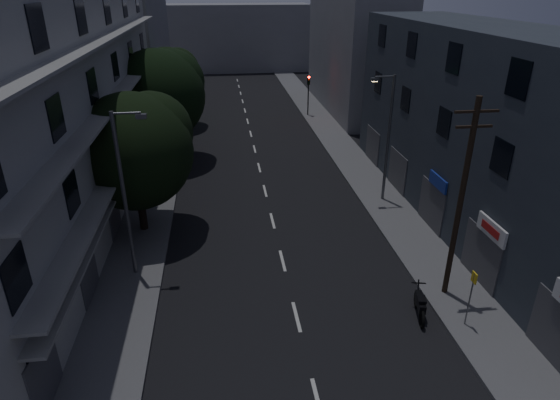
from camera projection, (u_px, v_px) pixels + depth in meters
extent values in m
plane|color=black|center=(259.00, 165.00, 36.73)|extent=(160.00, 160.00, 0.00)
cube|color=#565659|center=(161.00, 169.00, 35.81)|extent=(3.00, 90.00, 0.15)
cube|color=#565659|center=(351.00, 160.00, 37.57)|extent=(3.00, 90.00, 0.15)
cube|color=beige|center=(297.00, 317.00, 20.10)|extent=(0.15, 2.00, 0.01)
cube|color=beige|center=(283.00, 261.00, 24.14)|extent=(0.15, 2.00, 0.01)
cube|color=beige|center=(273.00, 221.00, 28.19)|extent=(0.15, 2.00, 0.01)
cube|color=beige|center=(265.00, 191.00, 32.23)|extent=(0.15, 2.00, 0.01)
cube|color=beige|center=(259.00, 168.00, 36.27)|extent=(0.15, 2.00, 0.01)
cube|color=beige|center=(255.00, 149.00, 40.32)|extent=(0.15, 2.00, 0.01)
cube|color=beige|center=(251.00, 134.00, 44.36)|extent=(0.15, 2.00, 0.01)
cube|color=beige|center=(248.00, 121.00, 48.41)|extent=(0.15, 2.00, 0.01)
cube|color=beige|center=(245.00, 110.00, 52.45)|extent=(0.15, 2.00, 0.01)
cube|color=beige|center=(243.00, 101.00, 56.49)|extent=(0.15, 2.00, 0.01)
cube|color=beige|center=(241.00, 93.00, 60.54)|extent=(0.15, 2.00, 0.01)
cube|color=beige|center=(239.00, 86.00, 64.58)|extent=(0.15, 2.00, 0.01)
cube|color=beige|center=(237.00, 80.00, 68.63)|extent=(0.15, 2.00, 0.01)
cube|color=#9E9E99|center=(53.00, 102.00, 26.07)|extent=(6.00, 36.00, 14.00)
cube|color=black|center=(40.00, 360.00, 15.06)|extent=(0.06, 1.60, 1.60)
cube|color=black|center=(86.00, 261.00, 20.45)|extent=(0.06, 1.60, 1.60)
cube|color=black|center=(112.00, 203.00, 25.84)|extent=(0.06, 1.60, 1.60)
cube|color=black|center=(130.00, 165.00, 31.23)|extent=(0.06, 1.60, 1.60)
cube|color=black|center=(142.00, 138.00, 36.62)|extent=(0.06, 1.60, 1.60)
cube|color=black|center=(151.00, 118.00, 42.02)|extent=(0.06, 1.60, 1.60)
cube|color=black|center=(16.00, 277.00, 13.70)|extent=(0.06, 1.60, 1.60)
cube|color=black|center=(72.00, 194.00, 19.10)|extent=(0.06, 1.60, 1.60)
cube|color=black|center=(103.00, 147.00, 24.49)|extent=(0.06, 1.60, 1.60)
cube|color=black|center=(123.00, 118.00, 29.88)|extent=(0.06, 1.60, 1.60)
cube|color=black|center=(137.00, 97.00, 35.27)|extent=(0.06, 1.60, 1.60)
cube|color=black|center=(147.00, 82.00, 40.66)|extent=(0.06, 1.60, 1.60)
cube|color=black|center=(56.00, 117.00, 17.74)|extent=(0.06, 1.60, 1.60)
cube|color=black|center=(93.00, 86.00, 23.14)|extent=(0.06, 1.60, 1.60)
cube|color=black|center=(115.00, 66.00, 28.53)|extent=(0.06, 1.60, 1.60)
cube|color=black|center=(131.00, 53.00, 33.92)|extent=(0.06, 1.60, 1.60)
cube|color=black|center=(142.00, 43.00, 39.31)|extent=(0.06, 1.60, 1.60)
cube|color=black|center=(38.00, 28.00, 16.39)|extent=(0.06, 1.60, 1.60)
cube|color=black|center=(81.00, 17.00, 21.78)|extent=(0.06, 1.60, 1.60)
cube|color=black|center=(107.00, 10.00, 27.17)|extent=(0.06, 1.60, 1.60)
cube|color=black|center=(125.00, 5.00, 32.57)|extent=(0.06, 1.60, 1.60)
cube|color=black|center=(137.00, 2.00, 37.96)|extent=(0.06, 1.60, 1.60)
cube|color=gray|center=(125.00, 150.00, 27.75)|extent=(1.00, 32.40, 0.12)
cube|color=gray|center=(117.00, 96.00, 26.40)|extent=(1.00, 32.40, 0.12)
cube|color=gray|center=(108.00, 37.00, 25.04)|extent=(1.00, 32.40, 0.12)
cube|color=gray|center=(126.00, 165.00, 28.12)|extent=(0.80, 32.40, 0.12)
cube|color=#424247|center=(44.00, 374.00, 15.31)|extent=(0.06, 2.40, 2.40)
cube|color=#424247|center=(88.00, 272.00, 20.70)|extent=(0.06, 2.40, 2.40)
cube|color=#424247|center=(114.00, 212.00, 26.10)|extent=(0.06, 2.40, 2.40)
cube|color=#424247|center=(131.00, 173.00, 31.49)|extent=(0.06, 2.40, 2.40)
cube|color=#424247|center=(143.00, 145.00, 36.88)|extent=(0.06, 2.40, 2.40)
cube|color=#424247|center=(152.00, 124.00, 42.27)|extent=(0.06, 2.40, 2.40)
cube|color=#2C323B|center=(490.00, 132.00, 25.92)|extent=(6.00, 28.00, 11.00)
cube|color=black|center=(502.00, 158.00, 19.84)|extent=(0.06, 1.40, 1.50)
cube|color=black|center=(444.00, 123.00, 24.78)|extent=(0.06, 1.40, 1.50)
cube|color=black|center=(406.00, 99.00, 29.72)|extent=(0.06, 1.40, 1.50)
cube|color=black|center=(378.00, 83.00, 34.67)|extent=(0.06, 1.40, 1.50)
cube|color=black|center=(518.00, 79.00, 18.44)|extent=(0.06, 1.40, 1.50)
cube|color=black|center=(454.00, 58.00, 23.39)|extent=(0.06, 1.40, 1.50)
cube|color=black|center=(412.00, 45.00, 28.33)|extent=(0.06, 1.40, 1.50)
cube|color=black|center=(382.00, 36.00, 33.27)|extent=(0.06, 1.40, 1.50)
cube|color=#424247|center=(558.00, 336.00, 16.97)|extent=(0.06, 3.00, 2.60)
cube|color=#424247|center=(480.00, 256.00, 21.91)|extent=(0.06, 3.00, 2.60)
cube|color=#424247|center=(431.00, 206.00, 26.85)|extent=(0.06, 3.00, 2.60)
cube|color=#424247|center=(397.00, 171.00, 31.79)|extent=(0.06, 3.00, 2.60)
cube|color=#424247|center=(372.00, 146.00, 36.74)|extent=(0.06, 3.00, 2.60)
cube|color=silver|center=(492.00, 229.00, 20.73)|extent=(0.12, 2.20, 0.80)
cube|color=#B21414|center=(490.00, 230.00, 20.72)|extent=(0.02, 1.40, 0.36)
cube|color=navy|center=(438.00, 182.00, 25.68)|extent=(0.12, 2.00, 0.70)
cube|color=slate|center=(133.00, 32.00, 52.61)|extent=(6.00, 20.00, 16.00)
cube|color=slate|center=(354.00, 49.00, 50.66)|extent=(6.00, 20.00, 13.00)
cube|color=slate|center=(233.00, 38.00, 75.05)|extent=(24.00, 8.00, 10.00)
cylinder|color=black|center=(140.00, 195.00, 26.13)|extent=(0.44, 0.44, 4.24)
sphere|color=black|center=(134.00, 152.00, 25.05)|extent=(6.36, 6.36, 6.36)
sphere|color=black|center=(152.00, 132.00, 25.55)|extent=(4.45, 4.45, 4.45)
sphere|color=black|center=(115.00, 147.00, 24.19)|extent=(4.13, 4.13, 4.13)
cylinder|color=black|center=(163.00, 131.00, 36.53)|extent=(0.44, 0.44, 4.63)
sphere|color=black|center=(159.00, 96.00, 35.36)|extent=(6.98, 6.98, 6.98)
sphere|color=black|center=(173.00, 82.00, 35.90)|extent=(4.89, 4.89, 4.89)
sphere|color=black|center=(145.00, 91.00, 34.41)|extent=(4.54, 4.54, 4.54)
cylinder|color=black|center=(171.00, 105.00, 45.53)|extent=(0.44, 0.44, 4.05)
sphere|color=black|center=(168.00, 80.00, 44.50)|extent=(6.06, 6.06, 6.06)
sphere|color=black|center=(177.00, 70.00, 44.97)|extent=(4.24, 4.24, 4.24)
sphere|color=black|center=(159.00, 76.00, 43.68)|extent=(3.94, 3.94, 3.94)
cylinder|color=black|center=(308.00, 100.00, 49.53)|extent=(0.12, 0.12, 3.20)
cube|color=black|center=(309.00, 80.00, 48.66)|extent=(0.28, 0.22, 0.90)
sphere|color=#FF0C05|center=(309.00, 77.00, 48.39)|extent=(0.22, 0.22, 0.22)
sphere|color=#3F330C|center=(309.00, 80.00, 48.52)|extent=(0.22, 0.22, 0.22)
sphere|color=black|center=(309.00, 83.00, 48.64)|extent=(0.22, 0.22, 0.22)
cylinder|color=black|center=(185.00, 99.00, 49.74)|extent=(0.12, 0.12, 3.20)
cube|color=black|center=(183.00, 80.00, 48.88)|extent=(0.28, 0.22, 0.90)
sphere|color=black|center=(183.00, 77.00, 48.60)|extent=(0.22, 0.22, 0.22)
sphere|color=#3F330C|center=(183.00, 80.00, 48.73)|extent=(0.22, 0.22, 0.22)
sphere|color=#0CFF26|center=(184.00, 83.00, 48.85)|extent=(0.22, 0.22, 0.22)
cylinder|color=#55565C|center=(124.00, 198.00, 21.27)|extent=(0.18, 0.18, 8.00)
cylinder|color=#55565C|center=(126.00, 113.00, 19.69)|extent=(1.20, 0.10, 0.10)
cube|color=#55565C|center=(141.00, 116.00, 19.82)|extent=(0.45, 0.25, 0.18)
cube|color=#4C4C4C|center=(141.00, 118.00, 19.87)|extent=(0.35, 0.18, 0.04)
cylinder|color=#515358|center=(388.00, 140.00, 29.05)|extent=(0.18, 0.18, 8.00)
cylinder|color=#515358|center=(385.00, 77.00, 27.33)|extent=(1.20, 0.10, 0.10)
cube|color=#515358|center=(375.00, 79.00, 27.32)|extent=(0.45, 0.25, 0.18)
cube|color=#FFD88C|center=(375.00, 81.00, 27.37)|extent=(0.35, 0.18, 0.04)
cylinder|color=slate|center=(165.00, 98.00, 39.68)|extent=(0.18, 0.18, 8.00)
cylinder|color=slate|center=(167.00, 50.00, 38.11)|extent=(1.20, 0.10, 0.10)
cube|color=slate|center=(175.00, 52.00, 38.24)|extent=(0.45, 0.25, 0.18)
cube|color=#4C4C4C|center=(175.00, 53.00, 38.28)|extent=(0.35, 0.18, 0.04)
cylinder|color=black|center=(460.00, 203.00, 19.60)|extent=(0.24, 0.24, 9.00)
cube|color=black|center=(477.00, 111.00, 17.95)|extent=(1.80, 0.10, 0.10)
cube|color=black|center=(474.00, 127.00, 18.21)|extent=(1.50, 0.10, 0.10)
cylinder|color=#595B60|center=(470.00, 299.00, 18.93)|extent=(0.06, 0.06, 2.50)
cube|color=yellow|center=(474.00, 278.00, 18.48)|extent=(0.05, 0.35, 0.45)
torus|color=black|center=(422.00, 319.00, 19.44)|extent=(0.29, 0.80, 0.79)
torus|color=black|center=(417.00, 299.00, 20.65)|extent=(0.29, 0.80, 0.79)
cube|color=black|center=(420.00, 302.00, 19.89)|extent=(0.55, 1.26, 0.39)
cube|color=black|center=(422.00, 299.00, 19.62)|extent=(0.44, 0.56, 0.11)
cylinder|color=black|center=(418.00, 291.00, 20.39)|extent=(0.17, 0.49, 0.94)
cube|color=black|center=(419.00, 283.00, 20.35)|extent=(0.61, 0.18, 0.04)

